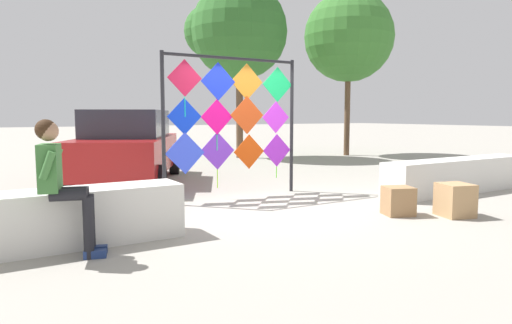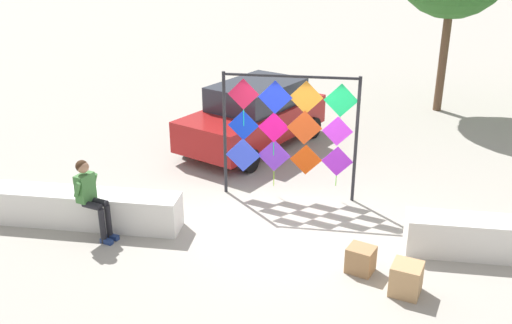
{
  "view_description": "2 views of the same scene",
  "coord_description": "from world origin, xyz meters",
  "px_view_note": "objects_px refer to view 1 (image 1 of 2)",
  "views": [
    {
      "loc": [
        -4.3,
        -6.31,
        1.58
      ],
      "look_at": [
        -0.04,
        0.75,
        0.73
      ],
      "focal_mm": 31.88,
      "sensor_mm": 36.0,
      "label": 1
    },
    {
      "loc": [
        0.81,
        -9.74,
        5.33
      ],
      "look_at": [
        -0.8,
        0.65,
        1.04
      ],
      "focal_mm": 39.75,
      "sensor_mm": 36.0,
      "label": 2
    }
  ],
  "objects_px": {
    "kite_display_rack": "(232,114)",
    "parked_car": "(127,146)",
    "cardboard_box_large": "(398,201)",
    "tree_far_right": "(235,31)",
    "tree_palm_like": "(348,39)",
    "seated_vendor": "(61,177)",
    "cardboard_box_small": "(455,200)"
  },
  "relations": [
    {
      "from": "kite_display_rack",
      "to": "parked_car",
      "type": "relative_size",
      "value": 0.59
    },
    {
      "from": "cardboard_box_large",
      "to": "tree_far_right",
      "type": "height_order",
      "value": "tree_far_right"
    },
    {
      "from": "tree_palm_like",
      "to": "tree_far_right",
      "type": "height_order",
      "value": "tree_far_right"
    },
    {
      "from": "kite_display_rack",
      "to": "seated_vendor",
      "type": "distance_m",
      "value": 4.18
    },
    {
      "from": "cardboard_box_small",
      "to": "tree_far_right",
      "type": "bearing_deg",
      "value": 80.35
    },
    {
      "from": "parked_car",
      "to": "tree_palm_like",
      "type": "height_order",
      "value": "tree_palm_like"
    },
    {
      "from": "cardboard_box_large",
      "to": "tree_far_right",
      "type": "bearing_deg",
      "value": 76.04
    },
    {
      "from": "parked_car",
      "to": "tree_far_right",
      "type": "distance_m",
      "value": 7.68
    },
    {
      "from": "seated_vendor",
      "to": "cardboard_box_small",
      "type": "distance_m",
      "value": 5.69
    },
    {
      "from": "kite_display_rack",
      "to": "cardboard_box_large",
      "type": "bearing_deg",
      "value": -61.31
    },
    {
      "from": "seated_vendor",
      "to": "cardboard_box_small",
      "type": "bearing_deg",
      "value": -9.3
    },
    {
      "from": "parked_car",
      "to": "cardboard_box_small",
      "type": "relative_size",
      "value": 9.19
    },
    {
      "from": "cardboard_box_large",
      "to": "cardboard_box_small",
      "type": "xyz_separation_m",
      "value": [
        0.7,
        -0.52,
        0.03
      ]
    },
    {
      "from": "parked_car",
      "to": "kite_display_rack",
      "type": "bearing_deg",
      "value": -68.01
    },
    {
      "from": "cardboard_box_small",
      "to": "parked_car",
      "type": "bearing_deg",
      "value": 118.59
    },
    {
      "from": "cardboard_box_small",
      "to": "cardboard_box_large",
      "type": "bearing_deg",
      "value": 143.32
    },
    {
      "from": "seated_vendor",
      "to": "tree_palm_like",
      "type": "xyz_separation_m",
      "value": [
        11.7,
        8.36,
        3.64
      ]
    },
    {
      "from": "parked_car",
      "to": "cardboard_box_large",
      "type": "bearing_deg",
      "value": -64.7
    },
    {
      "from": "seated_vendor",
      "to": "tree_palm_like",
      "type": "relative_size",
      "value": 0.24
    },
    {
      "from": "tree_far_right",
      "to": "parked_car",
      "type": "bearing_deg",
      "value": -140.62
    },
    {
      "from": "tree_palm_like",
      "to": "parked_car",
      "type": "bearing_deg",
      "value": -162.31
    },
    {
      "from": "seated_vendor",
      "to": "tree_palm_like",
      "type": "height_order",
      "value": "tree_palm_like"
    },
    {
      "from": "tree_far_right",
      "to": "tree_palm_like",
      "type": "bearing_deg",
      "value": -15.7
    },
    {
      "from": "tree_far_right",
      "to": "kite_display_rack",
      "type": "bearing_deg",
      "value": -118.84
    },
    {
      "from": "tree_palm_like",
      "to": "tree_far_right",
      "type": "xyz_separation_m",
      "value": [
        -4.34,
        1.22,
        0.06
      ]
    },
    {
      "from": "kite_display_rack",
      "to": "seated_vendor",
      "type": "xyz_separation_m",
      "value": [
        -3.38,
        -2.35,
        -0.69
      ]
    },
    {
      "from": "kite_display_rack",
      "to": "tree_palm_like",
      "type": "distance_m",
      "value": 10.68
    },
    {
      "from": "cardboard_box_small",
      "to": "seated_vendor",
      "type": "bearing_deg",
      "value": 170.7
    },
    {
      "from": "kite_display_rack",
      "to": "tree_palm_like",
      "type": "xyz_separation_m",
      "value": [
        8.32,
        6.01,
        2.95
      ]
    },
    {
      "from": "seated_vendor",
      "to": "cardboard_box_large",
      "type": "distance_m",
      "value": 4.95
    },
    {
      "from": "cardboard_box_large",
      "to": "tree_palm_like",
      "type": "relative_size",
      "value": 0.07
    },
    {
      "from": "parked_car",
      "to": "cardboard_box_small",
      "type": "bearing_deg",
      "value": -61.41
    }
  ]
}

